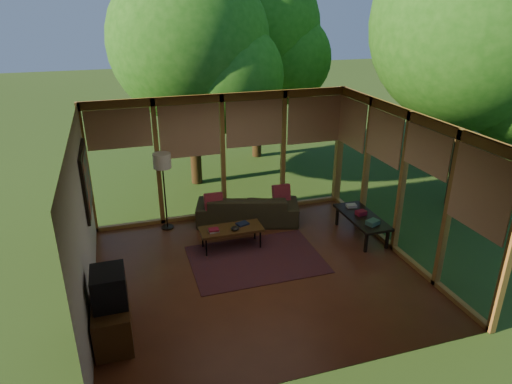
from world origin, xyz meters
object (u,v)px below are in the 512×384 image
object	(u,v)px
sofa	(248,208)
side_console	(362,218)
floor_lamp	(162,165)
coffee_table	(231,230)
television	(109,287)
media_cabinet	(112,320)

from	to	relation	value
sofa	side_console	xyz separation A→B (m)	(2.00, -1.33, 0.09)
floor_lamp	side_console	world-z (taller)	floor_lamp
floor_lamp	coffee_table	bearing A→B (deg)	-48.29
floor_lamp	coffee_table	distance (m)	1.92
television	coffee_table	size ratio (longest dim) A/B	0.46
floor_lamp	coffee_table	xyz separation A→B (m)	(1.08, -1.22, -1.01)
coffee_table	side_console	size ratio (longest dim) A/B	0.86
sofa	side_console	size ratio (longest dim) A/B	1.54
television	coffee_table	world-z (taller)	television
media_cabinet	television	size ratio (longest dim) A/B	1.82
sofa	coffee_table	xyz separation A→B (m)	(-0.62, -1.01, 0.08)
sofa	coffee_table	bearing A→B (deg)	75.02
television	media_cabinet	bearing A→B (deg)	180.00
sofa	floor_lamp	distance (m)	2.04
television	side_console	distance (m)	5.15
sofa	side_console	bearing A→B (deg)	163.18
media_cabinet	coffee_table	size ratio (longest dim) A/B	0.83
sofa	coffee_table	distance (m)	1.19
sofa	side_console	world-z (taller)	sofa
side_console	floor_lamp	bearing A→B (deg)	157.44
media_cabinet	floor_lamp	world-z (taller)	floor_lamp
television	side_console	xyz separation A→B (m)	(4.85, 1.67, -0.44)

